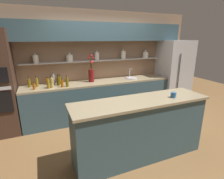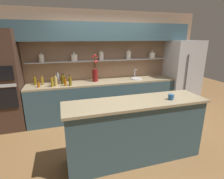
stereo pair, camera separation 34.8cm
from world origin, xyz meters
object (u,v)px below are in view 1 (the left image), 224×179
(bottle_oil_11, at_px, (29,83))
(coffee_mug, at_px, (173,95))
(bottle_spirit_8, at_px, (52,83))
(refrigerator, at_px, (174,74))
(flower_vase, at_px, (91,74))
(bottle_oil_0, at_px, (48,84))
(bottle_sauce_5, at_px, (52,83))
(sink_fixture, at_px, (131,77))
(bottle_sauce_6, at_px, (34,86))
(bottle_oil_4, at_px, (67,82))
(bottle_oil_10, at_px, (37,82))
(bottle_sauce_7, at_px, (62,83))
(bottle_sauce_1, at_px, (47,81))
(bottle_oil_9, at_px, (60,80))
(bottle_spirit_3, at_px, (53,80))
(bottle_oil_2, at_px, (58,81))

(bottle_oil_11, relative_size, coffee_mug, 2.29)
(bottle_spirit_8, bearing_deg, refrigerator, 1.28)
(flower_vase, distance_m, coffee_mug, 2.09)
(bottle_oil_0, height_order, coffee_mug, bottle_oil_0)
(bottle_sauce_5, bearing_deg, sink_fixture, 1.45)
(refrigerator, xyz_separation_m, flower_vase, (-2.45, 0.10, 0.17))
(bottle_sauce_6, bearing_deg, bottle_oil_4, -4.12)
(bottle_oil_0, bearing_deg, bottle_oil_10, 133.11)
(bottle_oil_0, xyz_separation_m, bottle_sauce_7, (0.28, -0.02, -0.02))
(bottle_sauce_1, height_order, bottle_oil_9, bottle_oil_9)
(refrigerator, relative_size, bottle_sauce_7, 9.67)
(sink_fixture, height_order, coffee_mug, sink_fixture)
(bottle_sauce_5, distance_m, bottle_oil_11, 0.49)
(flower_vase, xyz_separation_m, bottle_spirit_8, (-0.93, -0.17, -0.09))
(bottle_sauce_6, bearing_deg, bottle_oil_0, -4.66)
(bottle_oil_4, bearing_deg, bottle_sauce_7, 175.92)
(bottle_oil_9, relative_size, bottle_oil_11, 0.99)
(bottle_oil_4, distance_m, bottle_spirit_8, 0.32)
(refrigerator, distance_m, bottle_oil_9, 3.20)
(sink_fixture, xyz_separation_m, bottle_spirit_8, (-2.01, -0.12, 0.09))
(bottle_sauce_1, relative_size, bottle_oil_10, 0.81)
(flower_vase, height_order, bottle_spirit_3, flower_vase)
(sink_fixture, relative_size, bottle_sauce_6, 1.81)
(bottle_oil_2, bearing_deg, coffee_mug, -49.65)
(bottle_spirit_3, height_order, bottle_oil_11, bottle_spirit_3)
(sink_fixture, bearing_deg, bottle_oil_9, 177.36)
(bottle_sauce_5, bearing_deg, bottle_oil_9, 37.27)
(bottle_sauce_5, height_order, bottle_sauce_6, bottle_sauce_5)
(bottle_sauce_5, bearing_deg, bottle_spirit_8, -97.85)
(refrigerator, height_order, coffee_mug, refrigerator)
(flower_vase, bearing_deg, bottle_spirit_3, 177.87)
(bottle_oil_0, relative_size, bottle_spirit_8, 0.92)
(flower_vase, relative_size, bottle_sauce_1, 3.47)
(bottle_oil_0, bearing_deg, bottle_oil_2, 37.94)
(flower_vase, height_order, bottle_sauce_7, flower_vase)
(bottle_spirit_8, bearing_deg, bottle_spirit_3, 76.51)
(bottle_oil_11, bearing_deg, flower_vase, -2.13)
(bottle_oil_0, xyz_separation_m, coffee_mug, (1.82, -1.72, 0.04))
(bottle_sauce_5, height_order, bottle_oil_11, bottle_oil_11)
(bottle_oil_2, bearing_deg, bottle_oil_10, 171.26)
(bottle_sauce_1, distance_m, bottle_oil_2, 0.27)
(refrigerator, distance_m, bottle_sauce_5, 3.37)
(sink_fixture, bearing_deg, bottle_oil_10, 178.04)
(bottle_oil_0, relative_size, bottle_oil_10, 1.04)
(bottle_oil_10, relative_size, bottle_oil_11, 1.01)
(bottle_oil_2, bearing_deg, bottle_oil_4, -48.77)
(bottle_spirit_3, height_order, bottle_oil_10, bottle_spirit_3)
(bottle_oil_4, bearing_deg, bottle_sauce_6, 175.88)
(flower_vase, xyz_separation_m, sink_fixture, (1.08, -0.05, -0.17))
(bottle_spirit_8, distance_m, bottle_oil_11, 0.51)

